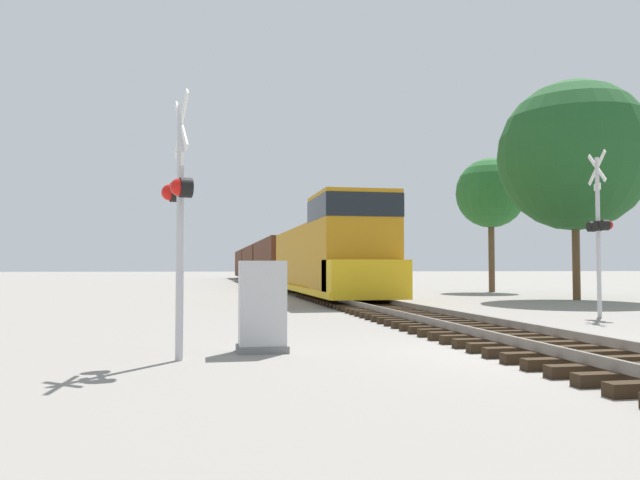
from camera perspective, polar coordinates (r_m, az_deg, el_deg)
ground_plane at (r=11.07m, az=20.30°, el=-9.71°), size 400.00×400.00×0.00m
rail_track_bed at (r=11.06m, az=20.29°, el=-9.01°), size 2.60×160.00×0.31m
freight_train at (r=52.00m, az=-4.46°, el=-2.05°), size 2.88×64.46×4.23m
crossing_signal_near at (r=9.81m, az=-12.78°, el=3.31°), size 0.52×1.01×4.08m
crossing_signal_far at (r=19.53m, az=24.16°, el=1.10°), size 0.39×1.01×4.74m
relay_cabinet at (r=10.54m, az=-5.30°, el=-6.12°), size 0.85×0.60×1.52m
tree_far_right at (r=29.70m, az=22.23°, el=7.15°), size 6.57×6.57×9.60m
tree_mid_background at (r=37.53m, az=15.35°, el=4.13°), size 4.03×4.03×7.74m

